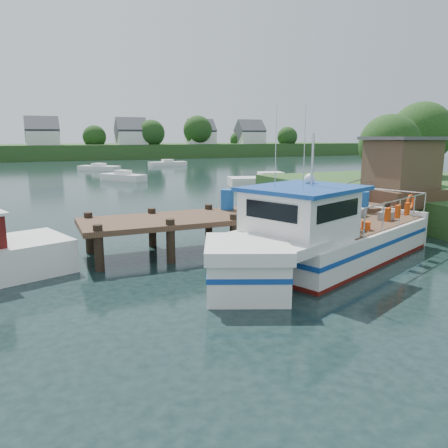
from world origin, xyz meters
name	(u,v)px	position (x,y,z in m)	size (l,w,h in m)	color
ground_plane	(232,246)	(0.00, 0.00, 0.00)	(160.00, 160.00, 0.00)	black
far_shore	(69,148)	(0.01, 82.37, 2.10)	(140.00, 42.55, 9.22)	#294C1F
dock	(359,186)	(6.51, 0.01, 2.24)	(16.60, 3.00, 4.78)	#493223
lobster_boat	(322,239)	(1.69, -3.82, 0.99)	(10.95, 6.64, 5.44)	silver
moored_far	(168,163)	(12.22, 50.78, 0.37)	(5.90, 2.25, 0.99)	silver
moored_b	(123,177)	(1.18, 29.35, 0.41)	(4.30, 5.05, 1.10)	silver
moored_c	(271,180)	(13.04, 19.67, 0.46)	(8.21, 4.49, 1.23)	silver
moored_d	(99,168)	(0.99, 45.40, 0.35)	(5.45, 5.16, 0.95)	silver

